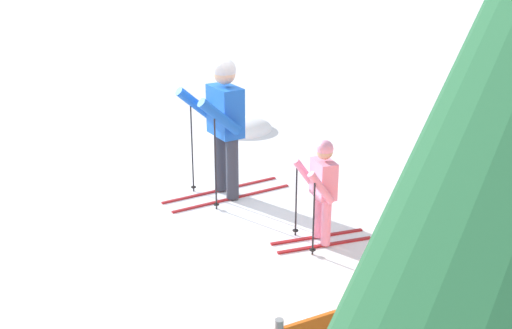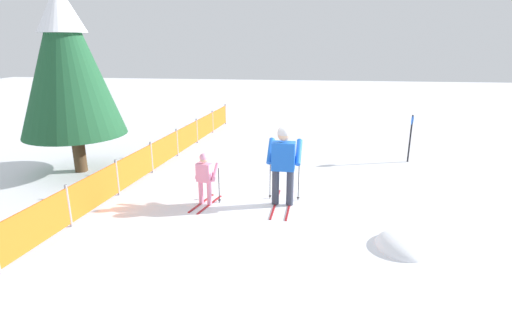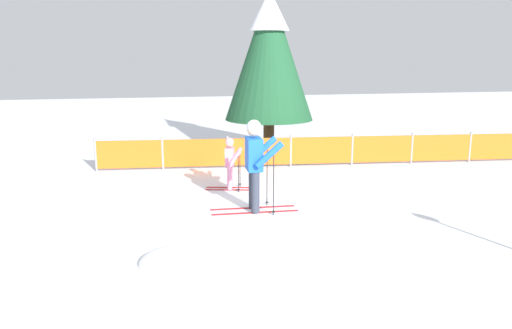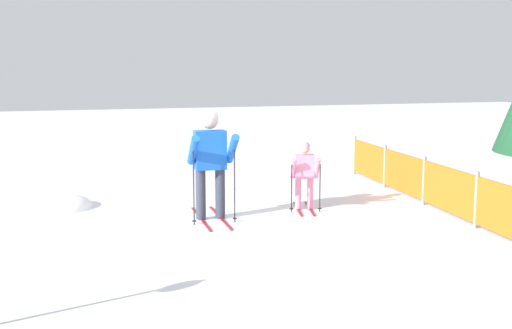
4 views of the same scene
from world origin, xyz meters
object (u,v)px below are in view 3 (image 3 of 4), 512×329
at_px(safety_fence, 322,150).
at_px(conifer_far, 269,52).
at_px(skier_child, 230,159).
at_px(skier_adult, 255,157).

relative_size(safety_fence, conifer_far, 2.41).
height_order(safety_fence, conifer_far, conifer_far).
bearing_deg(conifer_far, skier_child, -115.02).
height_order(skier_child, conifer_far, conifer_far).
bearing_deg(safety_fence, skier_child, -146.11).
xyz_separation_m(skier_child, safety_fence, (2.95, 1.98, -0.26)).
distance_m(skier_child, conifer_far, 5.22).
relative_size(skier_child, safety_fence, 0.10).
xyz_separation_m(skier_adult, conifer_far, (1.74, 5.93, 2.09)).
relative_size(skier_adult, safety_fence, 0.15).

